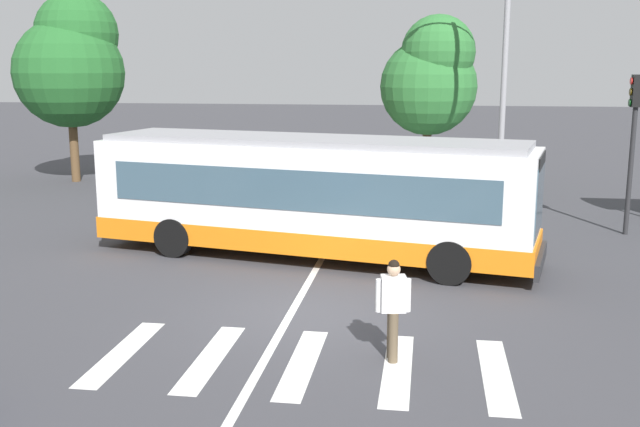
{
  "coord_description": "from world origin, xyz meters",
  "views": [
    {
      "loc": [
        2.32,
        -13.55,
        4.79
      ],
      "look_at": [
        -0.23,
        3.69,
        1.3
      ],
      "focal_mm": 41.38,
      "sensor_mm": 36.0,
      "label": 1
    }
  ],
  "objects_px": {
    "city_transit_bus": "(312,196)",
    "traffic_light_far_corner": "(634,128)",
    "parked_car_champagne": "(329,173)",
    "parked_car_silver": "(470,176)",
    "twin_arm_street_lamp": "(506,28)",
    "parked_car_black": "(197,170)",
    "pedestrian_crossing_street": "(393,304)",
    "parked_car_red": "(263,171)",
    "background_tree_right": "(431,77)",
    "parked_car_white": "(402,174)",
    "background_tree_left": "(72,61)"
  },
  "relations": [
    {
      "from": "parked_car_white",
      "to": "background_tree_right",
      "type": "bearing_deg",
      "value": 70.88
    },
    {
      "from": "traffic_light_far_corner",
      "to": "background_tree_left",
      "type": "bearing_deg",
      "value": 160.56
    },
    {
      "from": "parked_car_red",
      "to": "background_tree_right",
      "type": "relative_size",
      "value": 0.66
    },
    {
      "from": "parked_car_red",
      "to": "parked_car_black",
      "type": "bearing_deg",
      "value": -177.91
    },
    {
      "from": "pedestrian_crossing_street",
      "to": "traffic_light_far_corner",
      "type": "height_order",
      "value": "traffic_light_far_corner"
    },
    {
      "from": "parked_car_red",
      "to": "twin_arm_street_lamp",
      "type": "bearing_deg",
      "value": -14.66
    },
    {
      "from": "city_transit_bus",
      "to": "traffic_light_far_corner",
      "type": "xyz_separation_m",
      "value": [
        8.6,
        3.91,
        1.48
      ]
    },
    {
      "from": "parked_car_red",
      "to": "background_tree_right",
      "type": "xyz_separation_m",
      "value": [
        6.42,
        2.65,
        3.6
      ]
    },
    {
      "from": "parked_car_champagne",
      "to": "city_transit_bus",
      "type": "bearing_deg",
      "value": -84.91
    },
    {
      "from": "parked_car_red",
      "to": "parked_car_champagne",
      "type": "height_order",
      "value": "same"
    },
    {
      "from": "pedestrian_crossing_street",
      "to": "background_tree_right",
      "type": "xyz_separation_m",
      "value": [
        0.53,
        19.1,
        3.4
      ]
    },
    {
      "from": "parked_car_champagne",
      "to": "twin_arm_street_lamp",
      "type": "relative_size",
      "value": 0.46
    },
    {
      "from": "background_tree_left",
      "to": "parked_car_white",
      "type": "bearing_deg",
      "value": -5.56
    },
    {
      "from": "pedestrian_crossing_street",
      "to": "parked_car_white",
      "type": "height_order",
      "value": "pedestrian_crossing_street"
    },
    {
      "from": "traffic_light_far_corner",
      "to": "parked_car_champagne",
      "type": "bearing_deg",
      "value": 148.87
    },
    {
      "from": "city_transit_bus",
      "to": "parked_car_champagne",
      "type": "bearing_deg",
      "value": 95.09
    },
    {
      "from": "parked_car_black",
      "to": "twin_arm_street_lamp",
      "type": "distance_m",
      "value": 12.84
    },
    {
      "from": "parked_car_black",
      "to": "pedestrian_crossing_street",
      "type": "bearing_deg",
      "value": -62.33
    },
    {
      "from": "background_tree_right",
      "to": "background_tree_left",
      "type": "bearing_deg",
      "value": -174.01
    },
    {
      "from": "parked_car_champagne",
      "to": "background_tree_left",
      "type": "relative_size",
      "value": 0.59
    },
    {
      "from": "parked_car_black",
      "to": "traffic_light_far_corner",
      "type": "height_order",
      "value": "traffic_light_far_corner"
    },
    {
      "from": "twin_arm_street_lamp",
      "to": "pedestrian_crossing_street",
      "type": "bearing_deg",
      "value": -101.75
    },
    {
      "from": "parked_car_silver",
      "to": "twin_arm_street_lamp",
      "type": "relative_size",
      "value": 0.46
    },
    {
      "from": "city_transit_bus",
      "to": "parked_car_red",
      "type": "distance_m",
      "value": 10.62
    },
    {
      "from": "pedestrian_crossing_street",
      "to": "parked_car_champagne",
      "type": "bearing_deg",
      "value": 101.37
    },
    {
      "from": "parked_car_white",
      "to": "background_tree_right",
      "type": "distance_m",
      "value": 4.71
    },
    {
      "from": "traffic_light_far_corner",
      "to": "background_tree_right",
      "type": "height_order",
      "value": "background_tree_right"
    },
    {
      "from": "parked_car_champagne",
      "to": "parked_car_silver",
      "type": "relative_size",
      "value": 1.01
    },
    {
      "from": "parked_car_silver",
      "to": "twin_arm_street_lamp",
      "type": "xyz_separation_m",
      "value": [
        0.86,
        -2.11,
        5.25
      ]
    },
    {
      "from": "parked_car_black",
      "to": "traffic_light_far_corner",
      "type": "bearing_deg",
      "value": -22.02
    },
    {
      "from": "parked_car_white",
      "to": "parked_car_silver",
      "type": "distance_m",
      "value": 2.55
    },
    {
      "from": "parked_car_silver",
      "to": "traffic_light_far_corner",
      "type": "relative_size",
      "value": 1.0
    },
    {
      "from": "parked_car_white",
      "to": "pedestrian_crossing_street",
      "type": "bearing_deg",
      "value": -88.35
    },
    {
      "from": "traffic_light_far_corner",
      "to": "twin_arm_street_lamp",
      "type": "relative_size",
      "value": 0.46
    },
    {
      "from": "parked_car_champagne",
      "to": "parked_car_silver",
      "type": "distance_m",
      "value": 5.32
    },
    {
      "from": "background_tree_right",
      "to": "city_transit_bus",
      "type": "bearing_deg",
      "value": -102.94
    },
    {
      "from": "parked_car_black",
      "to": "traffic_light_far_corner",
      "type": "xyz_separation_m",
      "value": [
        14.79,
        -5.98,
        2.3
      ]
    },
    {
      "from": "parked_car_white",
      "to": "parked_car_silver",
      "type": "bearing_deg",
      "value": 0.52
    },
    {
      "from": "parked_car_white",
      "to": "background_tree_right",
      "type": "height_order",
      "value": "background_tree_right"
    },
    {
      "from": "parked_car_black",
      "to": "parked_car_silver",
      "type": "xyz_separation_m",
      "value": [
        10.65,
        -0.1,
        0.0
      ]
    },
    {
      "from": "pedestrian_crossing_street",
      "to": "background_tree_right",
      "type": "distance_m",
      "value": 19.41
    },
    {
      "from": "city_transit_bus",
      "to": "traffic_light_far_corner",
      "type": "distance_m",
      "value": 9.56
    },
    {
      "from": "parked_car_white",
      "to": "twin_arm_street_lamp",
      "type": "distance_m",
      "value": 6.6
    },
    {
      "from": "pedestrian_crossing_street",
      "to": "traffic_light_far_corner",
      "type": "distance_m",
      "value": 12.27
    },
    {
      "from": "twin_arm_street_lamp",
      "to": "traffic_light_far_corner",
      "type": "bearing_deg",
      "value": -48.96
    },
    {
      "from": "twin_arm_street_lamp",
      "to": "city_transit_bus",
      "type": "bearing_deg",
      "value": -124.7
    },
    {
      "from": "pedestrian_crossing_street",
      "to": "parked_car_silver",
      "type": "xyz_separation_m",
      "value": [
        2.08,
        16.25,
        -0.2
      ]
    },
    {
      "from": "traffic_light_far_corner",
      "to": "background_tree_right",
      "type": "bearing_deg",
      "value": 123.1
    },
    {
      "from": "pedestrian_crossing_street",
      "to": "parked_car_silver",
      "type": "relative_size",
      "value": 0.38
    },
    {
      "from": "parked_car_white",
      "to": "traffic_light_far_corner",
      "type": "relative_size",
      "value": 0.99
    }
  ]
}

